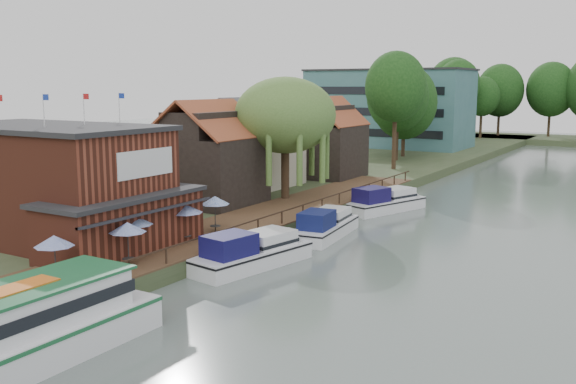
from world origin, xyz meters
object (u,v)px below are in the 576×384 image
Objects in this scene: cottage_a at (207,152)px; umbrella_1 at (128,244)px; hotel_block at (389,108)px; umbrella_0 at (55,259)px; umbrella_3 at (185,223)px; cottage_c at (325,137)px; umbrella_4 at (215,214)px; pub at (69,184)px; cruiser_0 at (251,248)px; willow at (285,139)px; cruiser_1 at (325,222)px; cottage_b at (246,142)px; umbrella_2 at (135,236)px; cruiser_2 at (385,198)px.

cottage_a is 19.35m from umbrella_1.
hotel_block is 75.00m from umbrella_1.
umbrella_3 is at bearing 89.90° from umbrella_0.
hotel_block is at bearing 101.71° from umbrella_1.
umbrella_4 is at bearing -77.25° from cottage_c.
pub reaches higher than umbrella_0.
hotel_block is 10.69× the size of umbrella_1.
hotel_block is at bearing 102.43° from umbrella_4.
cottage_a is 19.03m from cottage_c.
pub is 2.11× the size of cruiser_0.
umbrella_0 is 9.76m from umbrella_3.
cruiser_1 is (7.52, -6.87, -5.14)m from willow.
cottage_b is 24.12m from umbrella_3.
willow is at bearing -77.29° from hotel_block.
willow is 1.10× the size of cruiser_0.
cruiser_1 is at bearing -8.85° from cottage_a.
umbrella_0 is 1.00× the size of umbrella_1.
umbrella_4 is 0.26× the size of cruiser_1.
umbrella_1 and umbrella_2 have the same top height.
cruiser_0 is (3.65, 6.35, -1.15)m from umbrella_1.
cruiser_1 is (11.02, -20.87, -4.18)m from cottage_c.
umbrella_4 is (7.19, -8.35, -2.96)m from cottage_a.
umbrella_0 is 1.00× the size of umbrella_4.
cruiser_1 is at bearing -38.32° from cottage_b.
cruiser_1 is at bearing -71.02° from cruiser_2.
cruiser_0 is 1.03× the size of cruiser_2.
hotel_block reaches higher than umbrella_1.
umbrella_4 is at bearing -60.96° from cottage_b.
hotel_block is at bearing 97.13° from cottage_a.
willow is at bearing 101.38° from umbrella_4.
umbrella_4 is 8.17m from cruiser_1.
cruiser_2 is (11.00, -9.82, -4.14)m from cottage_c.
cottage_b is 27.81m from umbrella_2.
umbrella_0 is 12.99m from umbrella_4.
cruiser_1 is at bearing -62.16° from cottage_c.
cottage_c is 3.58× the size of umbrella_4.
cruiser_1 is at bearing -42.41° from willow.
umbrella_2 is 1.00× the size of umbrella_3.
umbrella_4 reaches higher than cruiser_2.
umbrella_4 reaches higher than cruiser_1.
cottage_b is (-4.00, 25.00, 0.60)m from pub.
willow is 1.13× the size of cruiser_2.
cottage_c is at bearing 157.09° from cruiser_2.
cottage_c is 0.90× the size of cruiser_0.
umbrella_3 is (6.35, -30.58, -2.96)m from cottage_c.
umbrella_3 is at bearing -87.08° from umbrella_4.
umbrella_0 and umbrella_1 have the same top height.
pub is at bearing -132.93° from umbrella_4.
cruiser_0 reaches higher than cruiser_1.
cruiser_1 is (3.83, 15.41, -1.22)m from umbrella_1.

